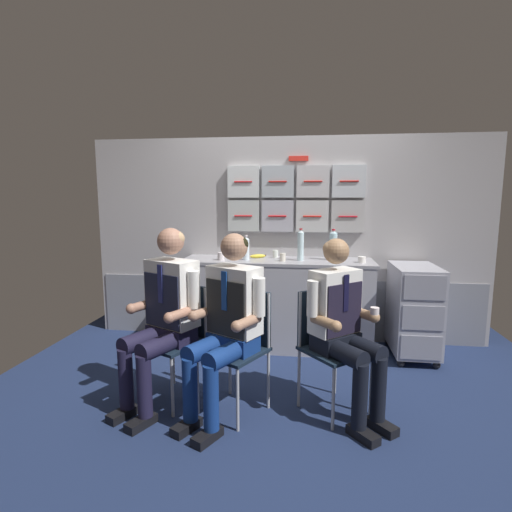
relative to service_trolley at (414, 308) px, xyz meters
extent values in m
cube|color=#1D2A4D|center=(-1.24, -0.99, -0.50)|extent=(4.80, 4.80, 0.04)
cube|color=#ADAAAD|center=(-1.24, 0.39, 0.60)|extent=(4.20, 0.06, 2.15)
cube|color=gray|center=(-1.24, 0.35, -0.15)|extent=(4.12, 0.01, 0.66)
cube|color=#B4BBBA|center=(-1.69, 0.33, 0.86)|extent=(0.33, 0.06, 0.33)
cylinder|color=red|center=(-1.69, 0.29, 0.86)|extent=(0.19, 0.01, 0.01)
cube|color=#AAA9B7|center=(-1.33, 0.33, 0.86)|extent=(0.33, 0.06, 0.33)
cylinder|color=red|center=(-1.33, 0.29, 0.86)|extent=(0.19, 0.01, 0.01)
cube|color=silver|center=(-0.98, 0.33, 0.86)|extent=(0.33, 0.06, 0.33)
cylinder|color=red|center=(-0.98, 0.29, 0.86)|extent=(0.19, 0.01, 0.01)
cube|color=#B1AFB0|center=(-0.62, 0.33, 0.86)|extent=(0.33, 0.06, 0.33)
cylinder|color=red|center=(-0.62, 0.29, 0.86)|extent=(0.19, 0.01, 0.01)
cube|color=silver|center=(-1.69, 0.33, 1.21)|extent=(0.33, 0.06, 0.33)
cylinder|color=red|center=(-1.69, 0.29, 1.21)|extent=(0.19, 0.01, 0.01)
cube|color=#A6B0B9|center=(-1.33, 0.33, 1.21)|extent=(0.33, 0.06, 0.33)
cylinder|color=red|center=(-1.33, 0.29, 1.21)|extent=(0.19, 0.01, 0.01)
cube|color=#BEBCC0|center=(-0.98, 0.33, 1.21)|extent=(0.33, 0.06, 0.33)
cylinder|color=red|center=(-0.98, 0.29, 1.21)|extent=(0.19, 0.01, 0.01)
cube|color=silver|center=(-0.62, 0.33, 1.21)|extent=(0.33, 0.06, 0.33)
cylinder|color=red|center=(-0.62, 0.29, 1.21)|extent=(0.19, 0.01, 0.01)
cube|color=red|center=(-1.13, 0.34, 1.45)|extent=(0.20, 0.02, 0.05)
cube|color=#AAA9B1|center=(-1.32, 0.10, -0.04)|extent=(1.88, 0.52, 0.88)
cube|color=#9B9AA1|center=(-1.32, 0.10, 0.41)|extent=(1.92, 0.53, 0.03)
sphere|color=black|center=(-0.15, -0.27, -0.44)|extent=(0.07, 0.07, 0.07)
sphere|color=black|center=(0.16, -0.27, -0.44)|extent=(0.07, 0.07, 0.07)
sphere|color=black|center=(-0.15, 0.28, -0.44)|extent=(0.07, 0.07, 0.07)
sphere|color=black|center=(0.16, 0.28, -0.44)|extent=(0.07, 0.07, 0.07)
cube|color=#ABACB9|center=(0.00, 0.00, 0.00)|extent=(0.40, 0.64, 0.82)
cube|color=#9798A4|center=(0.00, -0.32, -0.27)|extent=(0.35, 0.01, 0.22)
cube|color=#9798A4|center=(0.00, -0.32, 0.00)|extent=(0.35, 0.01, 0.22)
cube|color=#9798A4|center=(0.00, -0.32, 0.28)|extent=(0.35, 0.01, 0.22)
cylinder|color=#28282D|center=(0.00, -0.30, 0.39)|extent=(0.32, 0.02, 0.02)
cylinder|color=#A8AAAF|center=(-2.25, -1.18, -0.26)|extent=(0.02, 0.02, 0.44)
cylinder|color=#A8AAAF|center=(-1.93, -1.34, -0.26)|extent=(0.02, 0.02, 0.44)
cylinder|color=#A8AAAF|center=(-2.09, -0.86, -0.26)|extent=(0.02, 0.02, 0.44)
cylinder|color=#A8AAAF|center=(-1.77, -1.02, -0.26)|extent=(0.02, 0.02, 0.44)
cube|color=#142130|center=(-2.01, -1.10, -0.03)|extent=(0.54, 0.54, 0.02)
cube|color=#142130|center=(-1.93, -0.93, 0.18)|extent=(0.34, 0.19, 0.40)
cylinder|color=#A8AAAF|center=(-2.09, -0.86, 0.18)|extent=(0.02, 0.02, 0.40)
cylinder|color=#A8AAAF|center=(-1.77, -1.02, 0.18)|extent=(0.02, 0.02, 0.40)
cube|color=black|center=(-2.27, -1.41, -0.45)|extent=(0.18, 0.24, 0.06)
cube|color=black|center=(-2.10, -1.49, -0.45)|extent=(0.18, 0.24, 0.06)
cylinder|color=#1B1932|center=(-2.26, -1.37, -0.20)|extent=(0.10, 0.10, 0.43)
cylinder|color=#1B1932|center=(-2.08, -1.46, -0.20)|extent=(0.10, 0.10, 0.43)
cylinder|color=#1B1932|center=(-2.18, -1.22, 0.03)|extent=(0.29, 0.41, 0.13)
cylinder|color=#1B1932|center=(-2.00, -1.30, 0.03)|extent=(0.29, 0.41, 0.13)
cube|color=#1B1932|center=(-2.01, -1.10, 0.04)|extent=(0.40, 0.34, 0.12)
cube|color=white|center=(-2.00, -1.08, 0.35)|extent=(0.42, 0.35, 0.49)
cube|color=#1F243B|center=(-2.05, -1.18, 0.31)|extent=(0.31, 0.16, 0.39)
cube|color=navy|center=(-2.05, -1.19, 0.44)|extent=(0.04, 0.03, 0.28)
cylinder|color=white|center=(-2.20, -0.99, 0.40)|extent=(0.08, 0.08, 0.27)
cylinder|color=#A7755F|center=(-2.23, -1.09, 0.25)|extent=(0.17, 0.25, 0.07)
sphere|color=#A7755F|center=(-2.28, -1.19, 0.25)|extent=(0.08, 0.08, 0.08)
cylinder|color=white|center=(-1.81, -1.18, 0.40)|extent=(0.08, 0.08, 0.27)
cylinder|color=#A7755F|center=(-1.88, -1.27, 0.25)|extent=(0.17, 0.25, 0.07)
sphere|color=#A7755F|center=(-1.93, -1.37, 0.25)|extent=(0.08, 0.08, 0.08)
sphere|color=#A7755F|center=(-2.00, -1.08, 0.74)|extent=(0.20, 0.20, 0.20)
ellipsoid|color=tan|center=(-2.00, -1.07, 0.75)|extent=(0.25, 0.24, 0.14)
cylinder|color=#A8AAAF|center=(-1.77, -1.28, -0.26)|extent=(0.02, 0.02, 0.44)
cylinder|color=#A8AAAF|center=(-1.45, -1.45, -0.26)|extent=(0.02, 0.02, 0.44)
cylinder|color=#A8AAAF|center=(-1.60, -0.97, -0.26)|extent=(0.02, 0.02, 0.44)
cylinder|color=#A8AAAF|center=(-1.28, -1.14, -0.26)|extent=(0.02, 0.02, 0.44)
cube|color=#142130|center=(-1.52, -1.21, -0.03)|extent=(0.54, 0.54, 0.02)
cube|color=#142130|center=(-1.43, -1.04, 0.18)|extent=(0.34, 0.20, 0.40)
cylinder|color=#A8AAAF|center=(-1.60, -0.97, 0.18)|extent=(0.02, 0.02, 0.40)
cylinder|color=#A8AAAF|center=(-1.28, -1.14, 0.18)|extent=(0.02, 0.02, 0.40)
cube|color=black|center=(-1.79, -1.50, -0.45)|extent=(0.18, 0.24, 0.06)
cube|color=black|center=(-1.62, -1.59, -0.45)|extent=(0.18, 0.24, 0.06)
cylinder|color=navy|center=(-1.77, -1.46, -0.20)|extent=(0.10, 0.10, 0.43)
cylinder|color=navy|center=(-1.60, -1.55, -0.20)|extent=(0.10, 0.10, 0.43)
cylinder|color=navy|center=(-1.69, -1.31, 0.03)|extent=(0.29, 0.39, 0.13)
cylinder|color=navy|center=(-1.52, -1.40, 0.03)|extent=(0.29, 0.39, 0.13)
cube|color=navy|center=(-1.52, -1.21, 0.04)|extent=(0.39, 0.34, 0.12)
cube|color=white|center=(-1.51, -1.19, 0.34)|extent=(0.41, 0.34, 0.48)
cube|color=black|center=(-1.56, -1.28, 0.30)|extent=(0.30, 0.17, 0.38)
cube|color=navy|center=(-1.57, -1.29, 0.43)|extent=(0.04, 0.03, 0.27)
cylinder|color=white|center=(-1.70, -1.09, 0.39)|extent=(0.08, 0.08, 0.26)
cylinder|color=#A57A60|center=(-1.73, -1.20, 0.25)|extent=(0.17, 0.24, 0.07)
sphere|color=#A57A60|center=(-1.78, -1.29, 0.25)|extent=(0.08, 0.08, 0.08)
cylinder|color=white|center=(-1.33, -1.29, 0.39)|extent=(0.08, 0.08, 0.26)
cylinder|color=#A57A60|center=(-1.40, -1.38, 0.25)|extent=(0.17, 0.24, 0.07)
sphere|color=#A57A60|center=(-1.45, -1.47, 0.25)|extent=(0.08, 0.08, 0.08)
sphere|color=#A57A60|center=(-1.51, -1.19, 0.72)|extent=(0.19, 0.19, 0.19)
ellipsoid|color=black|center=(-1.51, -1.18, 0.73)|extent=(0.24, 0.24, 0.13)
cylinder|color=#A8AAAF|center=(-0.83, -1.36, -0.26)|extent=(0.02, 0.02, 0.44)
cylinder|color=#A8AAAF|center=(-0.55, -1.13, -0.26)|extent=(0.02, 0.02, 0.44)
cylinder|color=#A8AAAF|center=(-1.06, -1.08, -0.26)|extent=(0.02, 0.02, 0.44)
cylinder|color=#A8AAAF|center=(-0.78, -0.85, -0.26)|extent=(0.02, 0.02, 0.44)
cube|color=#142130|center=(-0.81, -1.10, -0.03)|extent=(0.56, 0.56, 0.02)
cube|color=#142130|center=(-0.93, -0.96, 0.18)|extent=(0.30, 0.26, 0.40)
cylinder|color=#A8AAAF|center=(-1.06, -1.08, 0.18)|extent=(0.02, 0.02, 0.40)
cylinder|color=#A8AAAF|center=(-0.78, -0.85, 0.18)|extent=(0.02, 0.02, 0.40)
cube|color=black|center=(-0.64, -1.44, -0.45)|extent=(0.21, 0.23, 0.06)
cube|color=black|center=(-0.51, -1.33, -0.45)|extent=(0.21, 0.23, 0.06)
cylinder|color=black|center=(-0.67, -1.41, -0.20)|extent=(0.10, 0.10, 0.43)
cylinder|color=black|center=(-0.53, -1.29, -0.20)|extent=(0.10, 0.10, 0.43)
cylinder|color=black|center=(-0.77, -1.28, 0.03)|extent=(0.33, 0.36, 0.13)
cylinder|color=black|center=(-0.64, -1.17, 0.03)|extent=(0.33, 0.36, 0.13)
cube|color=black|center=(-0.81, -1.10, 0.04)|extent=(0.37, 0.36, 0.12)
cube|color=white|center=(-0.82, -1.09, 0.33)|extent=(0.38, 0.36, 0.45)
cube|color=black|center=(-0.76, -1.16, 0.29)|extent=(0.25, 0.21, 0.36)
cube|color=black|center=(-0.75, -1.17, 0.41)|extent=(0.04, 0.03, 0.25)
cylinder|color=white|center=(-0.97, -1.22, 0.38)|extent=(0.08, 0.08, 0.24)
cylinder|color=#A47C57|center=(-0.89, -1.28, 0.24)|extent=(0.20, 0.22, 0.07)
sphere|color=#A47C57|center=(-0.83, -1.36, 0.24)|extent=(0.08, 0.08, 0.08)
cylinder|color=white|center=(-0.67, -0.96, 0.38)|extent=(0.08, 0.08, 0.24)
cylinder|color=#A47C57|center=(-0.62, -1.05, 0.24)|extent=(0.20, 0.22, 0.07)
sphere|color=#A47C57|center=(-0.55, -1.13, 0.24)|extent=(0.08, 0.08, 0.08)
cylinder|color=white|center=(-0.55, -1.13, 0.28)|extent=(0.06, 0.06, 0.06)
sphere|color=#A47C57|center=(-0.82, -1.09, 0.68)|extent=(0.18, 0.18, 0.18)
ellipsoid|color=tan|center=(-0.83, -1.08, 0.70)|extent=(0.24, 0.24, 0.12)
cylinder|color=#ADD7E4|center=(-0.76, 0.15, 0.56)|extent=(0.08, 0.08, 0.27)
cone|color=#ADD7E4|center=(-0.76, 0.15, 0.71)|extent=(0.08, 0.08, 0.02)
cylinder|color=red|center=(-0.76, 0.15, 0.73)|extent=(0.03, 0.03, 0.02)
cylinder|color=silver|center=(-1.09, 0.08, 0.57)|extent=(0.06, 0.06, 0.28)
cone|color=silver|center=(-1.09, 0.08, 0.72)|extent=(0.06, 0.06, 0.02)
cylinder|color=red|center=(-1.09, 0.08, 0.74)|extent=(0.03, 0.03, 0.02)
cylinder|color=white|center=(-1.63, 0.05, 0.53)|extent=(0.06, 0.06, 0.21)
cone|color=white|center=(-1.63, 0.05, 0.65)|extent=(0.06, 0.06, 0.02)
cylinder|color=silver|center=(-1.63, 0.05, 0.67)|extent=(0.03, 0.03, 0.02)
cylinder|color=white|center=(-0.50, 0.02, 0.46)|extent=(0.07, 0.07, 0.06)
cylinder|color=#382114|center=(-0.50, 0.02, 0.48)|extent=(0.06, 0.06, 0.01)
cylinder|color=white|center=(-1.35, 0.24, 0.47)|extent=(0.06, 0.06, 0.08)
cylinder|color=#382114|center=(-1.35, 0.24, 0.50)|extent=(0.05, 0.05, 0.01)
cylinder|color=silver|center=(-1.26, 0.02, 0.47)|extent=(0.06, 0.06, 0.08)
cylinder|color=#382114|center=(-1.26, 0.02, 0.50)|extent=(0.05, 0.05, 0.01)
cylinder|color=silver|center=(-1.87, 0.00, 0.47)|extent=(0.07, 0.07, 0.08)
cylinder|color=#382114|center=(-1.87, 0.00, 0.50)|extent=(0.06, 0.06, 0.01)
ellipsoid|color=yellow|center=(-1.53, 0.18, 0.45)|extent=(0.17, 0.10, 0.04)
cylinder|color=#4C3819|center=(-1.45, 0.22, 0.45)|extent=(0.01, 0.01, 0.02)
camera|label=1|loc=(-1.01, -3.84, 1.05)|focal=27.83mm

